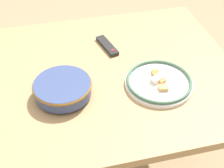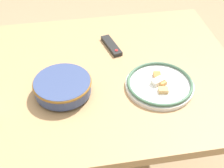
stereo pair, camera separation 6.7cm
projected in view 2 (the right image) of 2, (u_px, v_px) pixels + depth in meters
ground_plane at (91, 167)px, 1.97m from camera, size 8.00×8.00×0.00m
dining_table at (84, 86)px, 1.51m from camera, size 1.47×1.01×0.77m
noodle_bowl at (63, 86)px, 1.33m from camera, size 0.25×0.25×0.07m
food_plate at (160, 84)px, 1.38m from camera, size 0.30×0.30×0.04m
tv_remote at (111, 46)px, 1.61m from camera, size 0.09×0.18×0.02m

